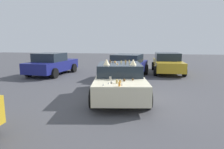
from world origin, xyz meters
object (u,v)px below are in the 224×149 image
parked_sedan_near_right (167,63)px  parked_sedan_far_left (128,66)px  art_car_decorated (119,80)px  parked_sedan_near_left (52,64)px

parked_sedan_near_right → parked_sedan_far_left: bearing=-49.5°
parked_sedan_far_left → parked_sedan_near_right: (2.34, -2.57, -0.01)m
parked_sedan_near_right → art_car_decorated: bearing=-21.4°
parked_sedan_near_left → parked_sedan_far_left: 5.16m
art_car_decorated → parked_sedan_far_left: size_ratio=1.05×
art_car_decorated → parked_sedan_near_right: size_ratio=1.04×
art_car_decorated → parked_sedan_far_left: bearing=171.6°
parked_sedan_near_left → parked_sedan_near_right: bearing=-68.8°
parked_sedan_near_left → art_car_decorated: bearing=-126.2°
art_car_decorated → parked_sedan_far_left: (4.53, 0.13, 0.04)m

